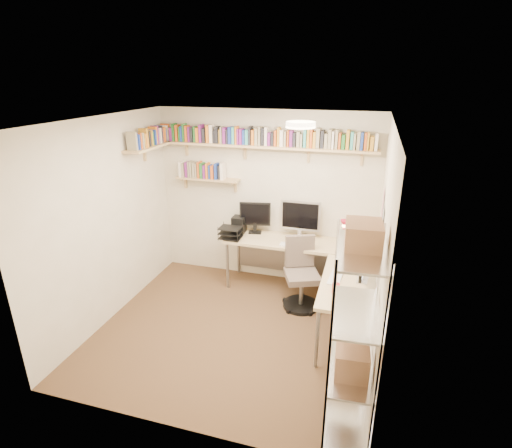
{
  "coord_description": "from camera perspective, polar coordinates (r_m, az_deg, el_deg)",
  "views": [
    {
      "loc": [
        1.41,
        -3.87,
        2.94
      ],
      "look_at": [
        0.13,
        0.55,
        1.2
      ],
      "focal_mm": 28.0,
      "sensor_mm": 36.0,
      "label": 1
    }
  ],
  "objects": [
    {
      "name": "corner_desk",
      "position": [
        5.38,
        5.96,
        -3.6
      ],
      "size": [
        2.16,
        1.95,
        1.3
      ],
      "color": "#D0C387",
      "rests_on": "ground"
    },
    {
      "name": "ground",
      "position": [
        5.06,
        -3.25,
        -14.87
      ],
      "size": [
        3.2,
        3.2,
        0.0
      ],
      "primitive_type": "plane",
      "color": "#4F3521",
      "rests_on": "ground"
    },
    {
      "name": "wall_shelves",
      "position": [
        5.56,
        -3.29,
        11.18
      ],
      "size": [
        3.12,
        1.09,
        0.8
      ],
      "color": "tan",
      "rests_on": "ground"
    },
    {
      "name": "room_shell",
      "position": [
        4.35,
        -3.6,
        1.97
      ],
      "size": [
        3.24,
        3.04,
        2.52
      ],
      "color": "beige",
      "rests_on": "ground"
    },
    {
      "name": "wire_rack",
      "position": [
        3.31,
        14.01,
        -13.22
      ],
      "size": [
        0.44,
        0.81,
        1.92
      ],
      "rotation": [
        0.0,
        0.0,
        0.07
      ],
      "color": "silver",
      "rests_on": "ground"
    },
    {
      "name": "office_chair",
      "position": [
        5.37,
        6.44,
        -7.68
      ],
      "size": [
        0.55,
        0.56,
        0.96
      ],
      "rotation": [
        0.0,
        0.0,
        0.39
      ],
      "color": "black",
      "rests_on": "ground"
    }
  ]
}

